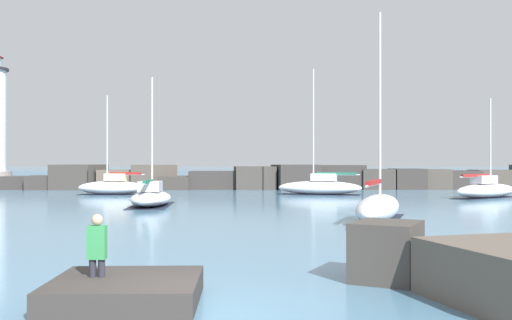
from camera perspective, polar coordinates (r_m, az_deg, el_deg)
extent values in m
plane|color=teal|center=(11.05, -6.56, -14.85)|extent=(600.00, 600.00, 0.00)
cube|color=teal|center=(118.68, -0.07, -1.53)|extent=(400.00, 116.00, 0.01)
cube|color=#383330|center=(63.81, -23.05, -2.10)|extent=(5.30, 4.90, 1.31)
cube|color=#383330|center=(62.67, -20.34, -2.11)|extent=(4.54, 6.17, 1.36)
cube|color=#423D38|center=(61.10, -17.26, -1.62)|extent=(4.69, 5.79, 2.52)
cube|color=brown|center=(60.95, -13.66, -1.88)|extent=(4.99, 4.97, 1.97)
cube|color=#4C443D|center=(60.06, -10.17, -1.66)|extent=(5.23, 4.21, 2.49)
cube|color=#423D38|center=(59.30, -7.49, -2.25)|extent=(4.07, 5.85, 1.32)
cube|color=#383330|center=(58.98, -4.34, -2.01)|extent=(5.05, 4.41, 1.84)
cube|color=#423D38|center=(58.51, -0.14, -1.79)|extent=(4.47, 4.59, 2.33)
cube|color=#383330|center=(58.66, 3.97, -1.69)|extent=(5.05, 5.61, 2.51)
cube|color=#383330|center=(59.99, 8.26, -1.68)|extent=(5.16, 4.48, 2.46)
cube|color=#423D38|center=(59.94, 12.08, -1.87)|extent=(3.51, 3.80, 2.06)
cube|color=#383330|center=(60.58, 14.87, -1.83)|extent=(3.20, 3.77, 2.10)
cube|color=#4C443D|center=(61.86, 17.30, -1.83)|extent=(3.48, 4.65, 2.03)
cube|color=#383330|center=(62.54, 19.61, -1.87)|extent=(3.69, 4.14, 1.90)
cube|color=#4C443D|center=(63.94, 22.74, -1.80)|extent=(4.49, 3.38, 1.97)
cube|color=#383330|center=(11.85, -12.87, -12.62)|extent=(2.97, 2.82, 0.49)
cube|color=#423D38|center=(13.94, 12.94, -8.87)|extent=(2.05, 2.17, 1.38)
ellipsoid|color=silver|center=(27.59, 12.14, -4.71)|extent=(4.25, 8.17, 1.24)
cube|color=black|center=(27.64, 12.14, -5.96)|extent=(4.09, 7.77, 0.03)
cylinder|color=silver|center=(28.24, 12.29, 5.57)|extent=(0.12, 0.12, 8.78)
cylinder|color=#BCBCC1|center=(25.93, 11.68, -2.41)|extent=(1.53, 4.21, 0.10)
cube|color=maroon|center=(25.92, 11.68, -2.19)|extent=(1.41, 3.62, 0.20)
ellipsoid|color=white|center=(36.89, -10.46, -3.80)|extent=(2.78, 6.80, 0.93)
cube|color=black|center=(36.93, -10.46, -4.50)|extent=(2.71, 6.46, 0.03)
cube|color=#B2B2B7|center=(36.52, -10.53, -2.60)|extent=(1.44, 2.07, 0.64)
cylinder|color=silver|center=(37.36, -10.35, 2.58)|extent=(0.12, 0.12, 7.32)
cylinder|color=#BCBCC1|center=(35.52, -10.76, -2.30)|extent=(0.30, 3.67, 0.10)
cube|color=#1E664C|center=(35.52, -10.76, -2.14)|extent=(0.37, 3.13, 0.20)
ellipsoid|color=white|center=(50.20, -14.18, -2.71)|extent=(5.84, 2.06, 1.17)
cube|color=black|center=(50.23, -14.19, -3.36)|extent=(5.54, 2.02, 0.03)
cube|color=beige|center=(50.10, -13.86, -1.68)|extent=(1.75, 1.13, 0.64)
cylinder|color=silver|center=(50.31, -14.66, 2.12)|extent=(0.12, 0.12, 7.31)
cylinder|color=#BCBCC1|center=(49.88, -12.89, -1.42)|extent=(3.21, 0.11, 0.10)
cube|color=maroon|center=(49.88, -12.89, -1.31)|extent=(2.73, 0.21, 0.20)
ellipsoid|color=white|center=(48.89, 6.39, -2.78)|extent=(7.42, 3.62, 1.17)
cube|color=black|center=(48.92, 6.39, -3.45)|extent=(7.06, 3.50, 0.03)
cube|color=silver|center=(48.82, 6.80, -1.72)|extent=(2.34, 1.58, 0.64)
cylinder|color=silver|center=(49.02, 5.76, 3.51)|extent=(0.12, 0.12, 9.58)
cylinder|color=#BCBCC1|center=(48.69, 8.05, -1.46)|extent=(3.85, 1.00, 0.10)
cube|color=#1E664C|center=(48.69, 8.05, -1.34)|extent=(3.30, 0.96, 0.20)
ellipsoid|color=white|center=(47.73, 22.06, -2.86)|extent=(6.94, 5.76, 1.11)
cube|color=black|center=(47.75, 22.06, -3.51)|extent=(6.62, 5.52, 0.03)
cube|color=#B2B2B7|center=(47.39, 21.83, -1.82)|extent=(2.36, 2.11, 0.64)
cylinder|color=silver|center=(48.16, 22.40, 1.78)|extent=(0.12, 0.12, 6.65)
cylinder|color=#BCBCC1|center=(46.48, 21.10, -1.57)|extent=(3.26, 2.40, 0.10)
cube|color=maroon|center=(46.48, 21.10, -1.45)|extent=(2.84, 2.14, 0.20)
cylinder|color=#282833|center=(12.11, -16.03, -11.48)|extent=(0.14, 0.14, 0.85)
cylinder|color=#282833|center=(12.06, -15.19, -11.52)|extent=(0.14, 0.14, 0.85)
cube|color=#338C4C|center=(11.96, -15.61, -7.93)|extent=(0.36, 0.22, 0.67)
sphere|color=tan|center=(11.91, -15.61, -5.78)|extent=(0.23, 0.23, 0.23)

